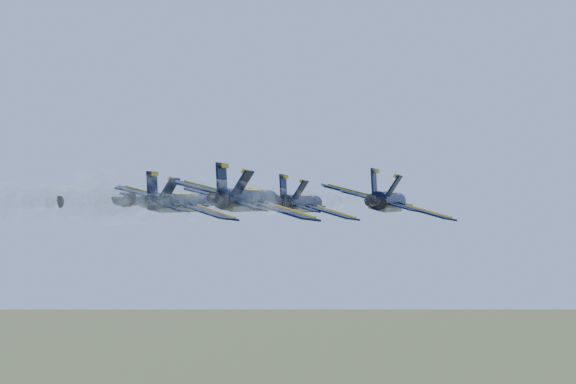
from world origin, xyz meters
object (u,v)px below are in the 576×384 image
(jet_lead, at_px, (302,203))
(jet_left, at_px, (180,202))
(jet_slot, at_px, (249,200))
(jet_right, at_px, (389,201))

(jet_lead, bearing_deg, jet_left, -140.74)
(jet_lead, height_order, jet_slot, same)
(jet_lead, bearing_deg, jet_slot, -89.95)
(jet_left, bearing_deg, jet_slot, -45.42)
(jet_slot, bearing_deg, jet_left, 134.58)
(jet_left, relative_size, jet_right, 1.00)
(jet_slot, bearing_deg, jet_lead, 90.05)
(jet_left, xyz_separation_m, jet_right, (22.00, 1.59, 0.00))
(jet_right, bearing_deg, jet_lead, 141.29)
(jet_slot, bearing_deg, jet_right, 45.87)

